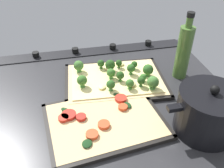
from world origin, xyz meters
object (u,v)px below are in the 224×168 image
Objects in this scene: veggie_pizza_back at (103,120)px; broccoli_pizza at (117,77)px; cooking_pot at (208,112)px; oil_bottle at (184,51)px; baking_tray_back at (105,122)px; baking_tray_front at (115,81)px.

broccoli_pizza is at bearing -114.14° from veggie_pizza_back.
cooking_pot is 0.99× the size of oil_bottle.
baking_tray_back is 38.27cm from oil_bottle.
baking_tray_front is 1.53× the size of oil_bottle.
veggie_pizza_back is (0.37, -0.24, 0.71)cm from baking_tray_back.
oil_bottle is at bearing -150.88° from veggie_pizza_back.
cooking_pot is (-27.03, 8.37, 6.16)cm from baking_tray_back.
cooking_pot reaches higher than broccoli_pizza.
broccoli_pizza reaches higher than veggie_pizza_back.
cooking_pot reaches higher than baking_tray_front.
cooking_pot is at bearing 125.25° from baking_tray_front.
baking_tray_front and baking_tray_back have the same top height.
baking_tray_back is at bearing 29.73° from oil_bottle.
oil_bottle reaches higher than baking_tray_front.
veggie_pizza_back is 1.39× the size of cooking_pot.
cooking_pot is at bearing 162.78° from baking_tray_back.
broccoli_pizza is 33.62cm from cooking_pot.
baking_tray_back is 1.49× the size of oil_bottle.
baking_tray_back is 28.96cm from cooking_pot.
baking_tray_back is at bearing -17.22° from cooking_pot.
baking_tray_back is 1.50× the size of cooking_pot.
veggie_pizza_back is 1.38× the size of oil_bottle.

